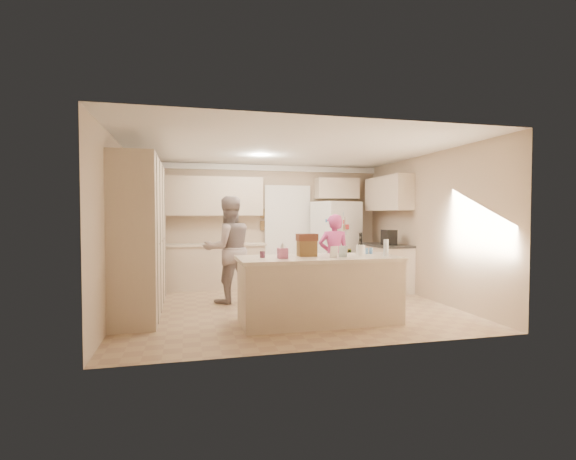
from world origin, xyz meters
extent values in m
cube|color=tan|center=(0.00, 0.00, -0.01)|extent=(5.20, 4.60, 0.02)
cube|color=white|center=(0.00, 0.00, 2.61)|extent=(5.20, 4.60, 0.02)
cube|color=tan|center=(0.00, 2.31, 1.30)|extent=(5.20, 0.02, 2.60)
cube|color=tan|center=(0.00, -2.31, 1.30)|extent=(5.20, 0.02, 2.60)
cube|color=tan|center=(-2.61, 0.00, 1.30)|extent=(0.02, 4.60, 2.60)
cube|color=tan|center=(2.61, 0.00, 1.30)|extent=(0.02, 4.60, 2.60)
cube|color=white|center=(0.00, 2.26, 2.53)|extent=(5.20, 0.08, 0.12)
cube|color=beige|center=(-2.30, 0.20, 1.18)|extent=(0.60, 2.60, 2.35)
cube|color=beige|center=(-1.15, 2.00, 0.44)|extent=(2.20, 0.60, 0.88)
cube|color=beige|center=(-1.15, 1.99, 0.90)|extent=(2.24, 0.63, 0.04)
cube|color=beige|center=(-1.15, 2.12, 1.90)|extent=(2.20, 0.35, 0.80)
cube|color=black|center=(0.55, 2.28, 1.05)|extent=(0.90, 0.06, 2.10)
cube|color=white|center=(0.55, 2.24, 1.05)|extent=(1.02, 0.03, 2.22)
cube|color=brown|center=(0.02, 2.27, 1.55)|extent=(0.15, 0.02, 0.20)
cube|color=brown|center=(0.02, 2.27, 1.28)|extent=(0.15, 0.02, 0.20)
cube|color=white|center=(1.57, 1.92, 0.90)|extent=(1.09, 0.98, 1.80)
cube|color=gray|center=(1.57, 1.57, 0.90)|extent=(0.02, 0.02, 1.78)
cube|color=black|center=(1.35, 1.56, 1.15)|extent=(0.22, 0.03, 0.35)
cylinder|color=silver|center=(1.52, 1.55, 1.05)|extent=(0.02, 0.02, 0.85)
cylinder|color=silver|center=(1.62, 1.55, 1.05)|extent=(0.02, 0.02, 0.85)
cube|color=beige|center=(1.65, 2.12, 2.10)|extent=(0.95, 0.35, 0.45)
cube|color=beige|center=(2.30, 1.00, 0.44)|extent=(0.60, 1.20, 0.88)
cube|color=#2D2B28|center=(2.29, 1.00, 0.90)|extent=(0.63, 1.24, 0.04)
cube|color=beige|center=(2.43, 1.20, 1.95)|extent=(0.35, 1.50, 0.70)
cube|color=black|center=(2.25, 0.80, 1.07)|extent=(0.22, 0.28, 0.30)
cube|color=beige|center=(0.20, -1.10, 0.44)|extent=(2.20, 0.90, 0.88)
cube|color=beige|center=(0.20, -1.10, 0.90)|extent=(2.28, 0.96, 0.05)
cylinder|color=white|center=(0.85, -1.05, 1.00)|extent=(0.13, 0.13, 0.15)
cube|color=#C96393|center=(-0.35, -1.20, 1.00)|extent=(0.13, 0.13, 0.14)
cone|color=white|center=(-0.35, -1.20, 1.10)|extent=(0.08, 0.08, 0.08)
cube|color=brown|center=(0.05, -1.00, 1.04)|extent=(0.26, 0.18, 0.22)
cube|color=#592D1E|center=(0.05, -1.00, 1.20)|extent=(0.28, 0.20, 0.10)
cylinder|color=#59263F|center=(-0.60, -1.05, 0.97)|extent=(0.07, 0.07, 0.09)
cube|color=white|center=(0.35, -1.30, 1.01)|extent=(0.12, 0.06, 0.16)
cube|color=silver|center=(0.50, -1.25, 1.01)|extent=(0.12, 0.05, 0.16)
cylinder|color=silver|center=(1.15, -1.25, 1.04)|extent=(0.07, 0.07, 0.24)
cylinder|color=#4C7EB8|center=(1.02, -0.88, 0.97)|extent=(0.05, 0.05, 0.09)
cylinder|color=#4C7EB8|center=(1.09, -0.88, 0.97)|extent=(0.05, 0.05, 0.09)
imported|color=#999590|center=(-0.91, 0.54, 0.92)|extent=(1.03, 0.89, 1.84)
imported|color=#B93790|center=(0.97, 0.42, 0.76)|extent=(0.63, 0.48, 1.53)
camera|label=1|loc=(-1.60, -6.67, 1.51)|focal=26.00mm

